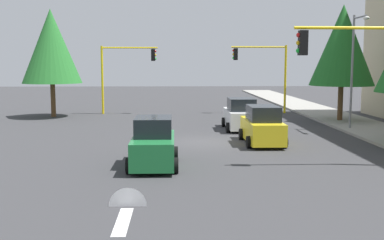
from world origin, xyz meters
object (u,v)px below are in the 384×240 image
traffic_signal_far_right (125,66)px  tree_roadside_mid (343,45)px  traffic_signal_far_left (264,65)px  tree_opposite_side (51,46)px  car_white (241,115)px  car_yellow (262,126)px  car_green (154,144)px  traffic_signal_near_left (361,67)px  street_lamp_curbside (355,59)px

traffic_signal_far_right → tree_roadside_mid: tree_roadside_mid is taller
traffic_signal_far_left → tree_opposite_side: tree_opposite_side is taller
tree_roadside_mid → car_white: (3.43, -7.51, -4.45)m
traffic_signal_far_left → car_white: traffic_signal_far_left is taller
traffic_signal_far_right → car_yellow: bearing=30.2°
traffic_signal_far_left → car_yellow: bearing=-10.9°
traffic_signal_far_right → tree_opposite_side: bearing=-69.4°
traffic_signal_far_right → car_yellow: (14.65, 8.52, -3.01)m
traffic_signal_far_right → car_white: 12.83m
tree_opposite_side → car_green: tree_opposite_side is taller
tree_roadside_mid → car_green: (13.73, -12.49, -4.45)m
traffic_signal_near_left → street_lamp_curbside: street_lamp_curbside is taller
street_lamp_curbside → car_green: (9.35, -11.69, -3.45)m
street_lamp_curbside → car_green: street_lamp_curbside is taller
tree_opposite_side → car_yellow: tree_opposite_side is taller
street_lamp_curbside → tree_opposite_side: tree_opposite_side is taller
traffic_signal_near_left → car_white: traffic_signal_near_left is taller
street_lamp_curbside → tree_roadside_mid: 4.57m
traffic_signal_far_right → car_green: (19.73, 3.19, -3.02)m
traffic_signal_near_left → car_white: (-10.57, -3.20, -3.09)m
traffic_signal_near_left → tree_roadside_mid: size_ratio=0.69×
traffic_signal_near_left → tree_roadside_mid: bearing=162.9°
tree_opposite_side → car_white: size_ratio=1.97×
traffic_signal_far_left → street_lamp_curbside: 10.98m
traffic_signal_near_left → car_yellow: 6.80m
street_lamp_curbside → car_green: 15.36m
traffic_signal_near_left → car_yellow: (-5.35, -2.84, -3.09)m
traffic_signal_far_right → tree_roadside_mid: 16.84m
street_lamp_curbside → car_white: street_lamp_curbside is taller
traffic_signal_far_left → street_lamp_curbside: street_lamp_curbside is taller
car_white → traffic_signal_far_left: bearing=161.3°
traffic_signal_far_right → car_green: bearing=9.2°
tree_opposite_side → traffic_signal_far_left: bearing=96.8°
traffic_signal_near_left → car_green: bearing=-91.9°
traffic_signal_near_left → tree_roadside_mid: (-14.00, 4.31, 1.36)m
tree_roadside_mid → car_yellow: tree_roadside_mid is taller
traffic_signal_far_right → tree_opposite_side: size_ratio=0.67×
traffic_signal_far_right → tree_opposite_side: 5.88m
tree_roadside_mid → traffic_signal_far_left: bearing=-144.3°
tree_opposite_side → traffic_signal_far_right: bearing=110.6°
traffic_signal_far_left → tree_roadside_mid: (6.00, 4.32, 1.39)m
traffic_signal_far_left → car_white: size_ratio=1.34×
traffic_signal_far_right → street_lamp_curbside: street_lamp_curbside is taller
traffic_signal_near_left → car_yellow: bearing=-152.0°
traffic_signal_far_left → tree_roadside_mid: size_ratio=0.69×
traffic_signal_far_left → tree_roadside_mid: 7.52m
car_green → traffic_signal_near_left: bearing=88.1°
traffic_signal_near_left → tree_opposite_side: 24.59m
traffic_signal_far_right → car_white: size_ratio=1.32×
street_lamp_curbside → car_yellow: street_lamp_curbside is taller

